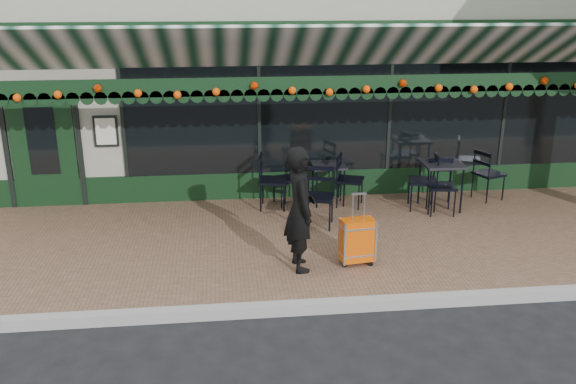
{
  "coord_description": "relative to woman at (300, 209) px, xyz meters",
  "views": [
    {
      "loc": [
        -1.67,
        -6.81,
        3.88
      ],
      "look_at": [
        -0.74,
        1.6,
        1.05
      ],
      "focal_mm": 38.0,
      "sensor_mm": 36.0,
      "label": 1
    }
  ],
  "objects": [
    {
      "name": "ground",
      "position": [
        0.65,
        -0.92,
        -1.03
      ],
      "size": [
        80.0,
        80.0,
        0.0
      ],
      "primitive_type": "plane",
      "color": "black",
      "rests_on": "ground"
    },
    {
      "name": "restaurant_building",
      "position": [
        0.65,
        6.91,
        1.25
      ],
      "size": [
        12.0,
        9.6,
        4.5
      ],
      "color": "#9A9785",
      "rests_on": "ground"
    },
    {
      "name": "chair_a_right",
      "position": [
        3.85,
        2.54,
        -0.4
      ],
      "size": [
        0.61,
        0.61,
        0.95
      ],
      "primitive_type": null,
      "rotation": [
        0.0,
        0.0,
        1.92
      ],
      "color": "black",
      "rests_on": "sidewalk"
    },
    {
      "name": "chair_b_front",
      "position": [
        0.51,
        1.53,
        -0.39
      ],
      "size": [
        0.61,
        0.61,
        0.98
      ],
      "primitive_type": null,
      "rotation": [
        0.0,
        0.0,
        -0.28
      ],
      "color": "black",
      "rests_on": "sidewalk"
    },
    {
      "name": "cafe_table_b",
      "position": [
        0.86,
        2.65,
        -0.22
      ],
      "size": [
        0.59,
        0.59,
        0.73
      ],
      "color": "black",
      "rests_on": "sidewalk"
    },
    {
      "name": "curb",
      "position": [
        0.65,
        -1.0,
        -0.95
      ],
      "size": [
        18.0,
        0.16,
        0.15
      ],
      "primitive_type": "cube",
      "color": "#9E9E99",
      "rests_on": "ground"
    },
    {
      "name": "chair_solo",
      "position": [
        -0.16,
        2.49,
        -0.38
      ],
      "size": [
        0.57,
        0.57,
        1.0
      ],
      "primitive_type": null,
      "rotation": [
        0.0,
        0.0,
        1.42
      ],
      "color": "black",
      "rests_on": "sidewalk"
    },
    {
      "name": "chair_b_right",
      "position": [
        1.22,
        2.45,
        -0.4
      ],
      "size": [
        0.61,
        0.61,
        0.95
      ],
      "primitive_type": null,
      "rotation": [
        0.0,
        0.0,
        1.2
      ],
      "color": "black",
      "rests_on": "sidewalk"
    },
    {
      "name": "woman",
      "position": [
        0.0,
        0.0,
        0.0
      ],
      "size": [
        0.49,
        0.68,
        1.75
      ],
      "primitive_type": "imported",
      "rotation": [
        0.0,
        0.0,
        1.68
      ],
      "color": "black",
      "rests_on": "sidewalk"
    },
    {
      "name": "suitcase",
      "position": [
        0.82,
        0.03,
        -0.52
      ],
      "size": [
        0.49,
        0.32,
        1.05
      ],
      "rotation": [
        0.0,
        0.0,
        0.14
      ],
      "color": "#E35307",
      "rests_on": "sidewalk"
    },
    {
      "name": "cafe_table_a",
      "position": [
        2.78,
        2.14,
        -0.11
      ],
      "size": [
        0.69,
        0.69,
        0.85
      ],
      "color": "black",
      "rests_on": "sidewalk"
    },
    {
      "name": "chair_a_left",
      "position": [
        2.47,
        2.17,
        -0.37
      ],
      "size": [
        0.59,
        0.59,
        1.0
      ],
      "primitive_type": null,
      "rotation": [
        0.0,
        0.0,
        -1.77
      ],
      "color": "black",
      "rests_on": "sidewalk"
    },
    {
      "name": "chair_a_front",
      "position": [
        2.72,
        1.9,
        -0.4
      ],
      "size": [
        0.53,
        0.53,
        0.96
      ],
      "primitive_type": null,
      "rotation": [
        0.0,
        0.0,
        -0.13
      ],
      "color": "black",
      "rests_on": "sidewalk"
    },
    {
      "name": "sidewalk",
      "position": [
        0.65,
        1.08,
        -0.95
      ],
      "size": [
        18.0,
        4.0,
        0.15
      ],
      "primitive_type": "cube",
      "color": "brown",
      "rests_on": "ground"
    },
    {
      "name": "chair_b_left",
      "position": [
        0.12,
        2.67,
        -0.41
      ],
      "size": [
        0.57,
        0.57,
        0.92
      ],
      "primitive_type": null,
      "rotation": [
        0.0,
        0.0,
        -1.3
      ],
      "color": "black",
      "rests_on": "sidewalk"
    }
  ]
}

